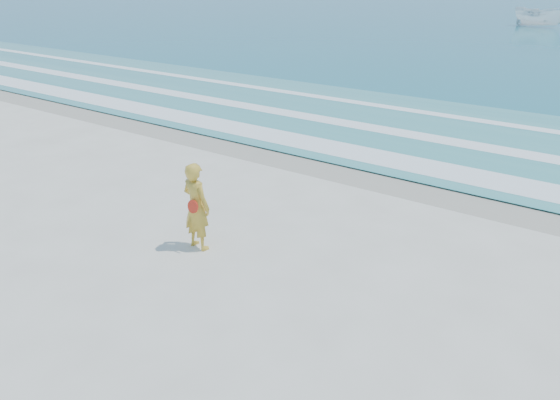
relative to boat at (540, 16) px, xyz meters
The scene contains 8 objects.
ground 56.75m from the boat, 84.23° to the right, with size 400.00×400.00×0.00m, color silver.
wet_sand 47.81m from the boat, 83.14° to the right, with size 400.00×2.40×0.00m, color #B2A893.
shallow 42.85m from the boat, 82.34° to the right, with size 400.00×10.00×0.01m, color #59B7AD.
foam_near 46.52m from the boat, 82.95° to the right, with size 400.00×1.40×0.01m, color white.
foam_mid 43.64m from the boat, 82.48° to the right, with size 400.00×0.90×0.01m, color white.
foam_far 40.37m from the boat, 81.87° to the right, with size 400.00×0.60×0.01m, color white.
boat is the anchor object (origin of this frame).
woman 53.79m from the boat, 84.84° to the right, with size 0.71×0.50×1.86m.
Camera 1 is at (6.40, -4.35, 5.37)m, focal length 35.00 mm.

